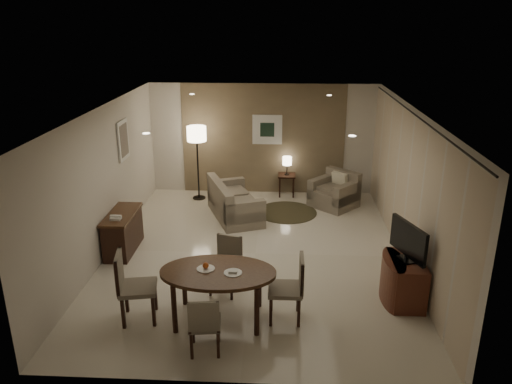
# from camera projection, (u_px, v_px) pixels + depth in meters

# --- Properties ---
(room_shell) EXTENTS (5.50, 7.00, 2.70)m
(room_shell) POSITION_uv_depth(u_px,v_px,m) (257.00, 178.00, 9.27)
(room_shell) COLOR beige
(room_shell) RESTS_ON ground
(taupe_accent) EXTENTS (3.96, 0.03, 2.70)m
(taupe_accent) POSITION_uv_depth(u_px,v_px,m) (263.00, 139.00, 12.17)
(taupe_accent) COLOR #78664A
(taupe_accent) RESTS_ON wall_back
(curtain_wall) EXTENTS (0.08, 6.70, 2.58)m
(curtain_wall) POSITION_uv_depth(u_px,v_px,m) (407.00, 189.00, 8.77)
(curtain_wall) COLOR beige
(curtain_wall) RESTS_ON wall_right
(curtain_rod) EXTENTS (0.03, 6.80, 0.03)m
(curtain_rod) POSITION_uv_depth(u_px,v_px,m) (415.00, 115.00, 8.33)
(curtain_rod) COLOR black
(curtain_rod) RESTS_ON wall_right
(art_back_frame) EXTENTS (0.72, 0.03, 0.72)m
(art_back_frame) POSITION_uv_depth(u_px,v_px,m) (267.00, 130.00, 12.06)
(art_back_frame) COLOR silver
(art_back_frame) RESTS_ON wall_back
(art_back_canvas) EXTENTS (0.34, 0.01, 0.34)m
(art_back_canvas) POSITION_uv_depth(u_px,v_px,m) (267.00, 130.00, 12.05)
(art_back_canvas) COLOR black
(art_back_canvas) RESTS_ON wall_back
(art_left_frame) EXTENTS (0.03, 0.60, 0.80)m
(art_left_frame) POSITION_uv_depth(u_px,v_px,m) (123.00, 140.00, 9.99)
(art_left_frame) COLOR silver
(art_left_frame) RESTS_ON wall_left
(art_left_canvas) EXTENTS (0.01, 0.46, 0.64)m
(art_left_canvas) POSITION_uv_depth(u_px,v_px,m) (124.00, 140.00, 9.99)
(art_left_canvas) COLOR gray
(art_left_canvas) RESTS_ON wall_left
(downlight_nl) EXTENTS (0.10, 0.10, 0.01)m
(downlight_nl) POSITION_uv_depth(u_px,v_px,m) (146.00, 133.00, 6.82)
(downlight_nl) COLOR white
(downlight_nl) RESTS_ON ceiling
(downlight_nr) EXTENTS (0.10, 0.10, 0.01)m
(downlight_nr) POSITION_uv_depth(u_px,v_px,m) (352.00, 136.00, 6.68)
(downlight_nr) COLOR white
(downlight_nr) RESTS_ON ceiling
(downlight_fl) EXTENTS (0.10, 0.10, 0.01)m
(downlight_fl) POSITION_uv_depth(u_px,v_px,m) (192.00, 94.00, 10.21)
(downlight_fl) COLOR white
(downlight_fl) RESTS_ON ceiling
(downlight_fr) EXTENTS (0.10, 0.10, 0.01)m
(downlight_fr) POSITION_uv_depth(u_px,v_px,m) (329.00, 95.00, 10.07)
(downlight_fr) COLOR white
(downlight_fr) RESTS_ON ceiling
(console_desk) EXTENTS (0.48, 1.20, 0.75)m
(console_desk) POSITION_uv_depth(u_px,v_px,m) (123.00, 232.00, 9.34)
(console_desk) COLOR #492E17
(console_desk) RESTS_ON floor
(telephone) EXTENTS (0.20, 0.14, 0.09)m
(telephone) POSITION_uv_depth(u_px,v_px,m) (116.00, 217.00, 8.92)
(telephone) COLOR white
(telephone) RESTS_ON console_desk
(tv_cabinet) EXTENTS (0.48, 0.90, 0.70)m
(tv_cabinet) POSITION_uv_depth(u_px,v_px,m) (405.00, 280.00, 7.70)
(tv_cabinet) COLOR #612C1D
(tv_cabinet) RESTS_ON floor
(flat_tv) EXTENTS (0.36, 0.85, 0.60)m
(flat_tv) POSITION_uv_depth(u_px,v_px,m) (408.00, 241.00, 7.47)
(flat_tv) COLOR black
(flat_tv) RESTS_ON tv_cabinet
(dining_table) EXTENTS (1.67, 1.04, 0.78)m
(dining_table) POSITION_uv_depth(u_px,v_px,m) (219.00, 295.00, 7.21)
(dining_table) COLOR #492E17
(dining_table) RESTS_ON floor
(chair_near) EXTENTS (0.46, 0.46, 0.86)m
(chair_near) POSITION_uv_depth(u_px,v_px,m) (205.00, 322.00, 6.51)
(chair_near) COLOR gray
(chair_near) RESTS_ON floor
(chair_far) EXTENTS (0.55, 0.55, 0.91)m
(chair_far) POSITION_uv_depth(u_px,v_px,m) (225.00, 267.00, 7.89)
(chair_far) COLOR gray
(chair_far) RESTS_ON floor
(chair_left) EXTENTS (0.60, 0.60, 1.06)m
(chair_left) POSITION_uv_depth(u_px,v_px,m) (138.00, 287.00, 7.16)
(chair_left) COLOR gray
(chair_left) RESTS_ON floor
(chair_right) EXTENTS (0.48, 0.48, 1.00)m
(chair_right) POSITION_uv_depth(u_px,v_px,m) (285.00, 288.00, 7.18)
(chair_right) COLOR gray
(chair_right) RESTS_ON floor
(plate_a) EXTENTS (0.26, 0.26, 0.02)m
(plate_a) POSITION_uv_depth(u_px,v_px,m) (206.00, 269.00, 7.13)
(plate_a) COLOR white
(plate_a) RESTS_ON dining_table
(plate_b) EXTENTS (0.26, 0.26, 0.02)m
(plate_b) POSITION_uv_depth(u_px,v_px,m) (233.00, 273.00, 7.02)
(plate_b) COLOR white
(plate_b) RESTS_ON dining_table
(fruit_apple) EXTENTS (0.09, 0.09, 0.09)m
(fruit_apple) POSITION_uv_depth(u_px,v_px,m) (206.00, 265.00, 7.11)
(fruit_apple) COLOR #C14C16
(fruit_apple) RESTS_ON plate_a
(napkin) EXTENTS (0.12, 0.08, 0.03)m
(napkin) POSITION_uv_depth(u_px,v_px,m) (233.00, 271.00, 7.01)
(napkin) COLOR white
(napkin) RESTS_ON plate_b
(round_rug) EXTENTS (1.36, 1.36, 0.01)m
(round_rug) POSITION_uv_depth(u_px,v_px,m) (287.00, 212.00, 11.28)
(round_rug) COLOR #443F26
(round_rug) RESTS_ON floor
(sofa) EXTENTS (1.91, 1.41, 0.81)m
(sofa) POSITION_uv_depth(u_px,v_px,m) (235.00, 199.00, 10.92)
(sofa) COLOR gray
(sofa) RESTS_ON floor
(armchair) EXTENTS (1.25, 1.25, 0.81)m
(armchair) POSITION_uv_depth(u_px,v_px,m) (334.00, 190.00, 11.51)
(armchair) COLOR gray
(armchair) RESTS_ON floor
(side_table) EXTENTS (0.42, 0.42, 0.53)m
(side_table) POSITION_uv_depth(u_px,v_px,m) (287.00, 185.00, 12.28)
(side_table) COLOR black
(side_table) RESTS_ON floor
(table_lamp) EXTENTS (0.22, 0.22, 0.50)m
(table_lamp) POSITION_uv_depth(u_px,v_px,m) (287.00, 165.00, 12.11)
(table_lamp) COLOR #FFEAC1
(table_lamp) RESTS_ON side_table
(floor_lamp) EXTENTS (0.45, 0.45, 1.78)m
(floor_lamp) POSITION_uv_depth(u_px,v_px,m) (198.00, 163.00, 11.85)
(floor_lamp) COLOR #FFE5B7
(floor_lamp) RESTS_ON floor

